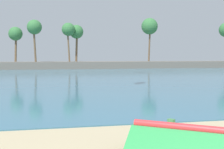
{
  "coord_description": "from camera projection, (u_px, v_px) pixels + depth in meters",
  "views": [
    {
      "loc": [
        -4.74,
        -3.62,
        3.35
      ],
      "look_at": [
        -0.9,
        15.42,
        2.07
      ],
      "focal_mm": 46.97,
      "sensor_mm": 36.0,
      "label": 1
    }
  ],
  "objects": [
    {
      "name": "sea",
      "position": [
        76.0,
        71.0,
        62.75
      ],
      "size": [
        220.0,
        99.13,
        0.06
      ],
      "primitive_type": "cube",
      "color": "#386B84",
      "rests_on": "ground"
    },
    {
      "name": "palm_headland",
      "position": [
        89.0,
        55.0,
        72.7
      ],
      "size": [
        117.65,
        6.63,
        13.06
      ],
      "color": "slate",
      "rests_on": "ground"
    },
    {
      "name": "folded_kite",
      "position": [
        185.0,
        136.0,
        9.52
      ],
      "size": [
        4.3,
        3.99,
        1.07
      ],
      "color": "green",
      "rests_on": "ground"
    },
    {
      "name": "backpack_near_kite",
      "position": [
        171.0,
        124.0,
        13.36
      ],
      "size": [
        0.37,
        0.36,
        0.44
      ],
      "color": "#47844C",
      "rests_on": "ground"
    }
  ]
}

